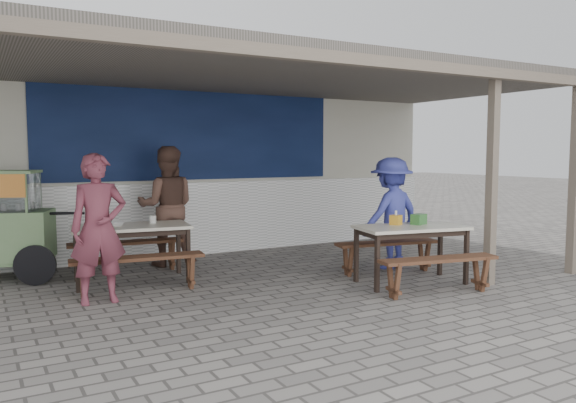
# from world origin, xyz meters

# --- Properties ---
(ground) EXTENTS (60.00, 60.00, 0.00)m
(ground) POSITION_xyz_m (0.00, 0.00, 0.00)
(ground) COLOR slate
(ground) RESTS_ON ground
(back_wall) EXTENTS (9.00, 1.28, 3.50)m
(back_wall) POSITION_xyz_m (-0.00, 3.58, 1.72)
(back_wall) COLOR beige
(back_wall) RESTS_ON ground
(warung_roof) EXTENTS (9.00, 4.21, 2.81)m
(warung_roof) POSITION_xyz_m (0.02, 0.90, 2.71)
(warung_roof) COLOR #5D5650
(warung_roof) RESTS_ON ground
(table_left) EXTENTS (1.55, 0.93, 0.75)m
(table_left) POSITION_xyz_m (-1.63, 1.47, 0.67)
(table_left) COLOR beige
(table_left) RESTS_ON ground
(bench_left_street) EXTENTS (1.59, 0.47, 0.45)m
(bench_left_street) POSITION_xyz_m (-1.71, 0.85, 0.34)
(bench_left_street) COLOR brown
(bench_left_street) RESTS_ON ground
(bench_left_wall) EXTENTS (1.59, 0.47, 0.45)m
(bench_left_wall) POSITION_xyz_m (-1.56, 2.09, 0.34)
(bench_left_wall) COLOR brown
(bench_left_wall) RESTS_ON ground
(table_right) EXTENTS (1.50, 0.96, 0.75)m
(table_right) POSITION_xyz_m (1.51, -0.36, 0.67)
(table_right) COLOR beige
(table_right) RESTS_ON ground
(bench_right_street) EXTENTS (1.52, 0.56, 0.45)m
(bench_right_street) POSITION_xyz_m (1.39, -0.98, 0.34)
(bench_right_street) COLOR brown
(bench_right_street) RESTS_ON ground
(bench_right_wall) EXTENTS (1.52, 0.56, 0.45)m
(bench_right_wall) POSITION_xyz_m (1.63, 0.27, 0.34)
(bench_right_wall) COLOR brown
(bench_right_wall) RESTS_ON ground
(patron_street_side) EXTENTS (0.62, 0.41, 1.69)m
(patron_street_side) POSITION_xyz_m (-2.20, 0.64, 0.85)
(patron_street_side) COLOR brown
(patron_street_side) RESTS_ON ground
(patron_wall_side) EXTENTS (1.03, 0.91, 1.79)m
(patron_wall_side) POSITION_xyz_m (-0.89, 2.32, 0.89)
(patron_wall_side) COLOR brown
(patron_wall_side) RESTS_ON ground
(patron_right_table) EXTENTS (1.12, 0.75, 1.62)m
(patron_right_table) POSITION_xyz_m (1.90, 0.51, 0.81)
(patron_right_table) COLOR #3D45A8
(patron_right_table) RESTS_ON ground
(tissue_box) EXTENTS (0.17, 0.17, 0.13)m
(tissue_box) POSITION_xyz_m (1.42, -0.16, 0.81)
(tissue_box) COLOR gold
(tissue_box) RESTS_ON table_right
(donation_box) EXTENTS (0.24, 0.19, 0.14)m
(donation_box) POSITION_xyz_m (1.71, -0.28, 0.82)
(donation_box) COLOR #316B2F
(donation_box) RESTS_ON table_right
(condiment_jar) EXTENTS (0.09, 0.09, 0.10)m
(condiment_jar) POSITION_xyz_m (-1.32, 1.57, 0.80)
(condiment_jar) COLOR silver
(condiment_jar) RESTS_ON table_left
(condiment_bowl) EXTENTS (0.24, 0.24, 0.05)m
(condiment_bowl) POSITION_xyz_m (-1.80, 1.51, 0.77)
(condiment_bowl) COLOR silver
(condiment_bowl) RESTS_ON table_left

